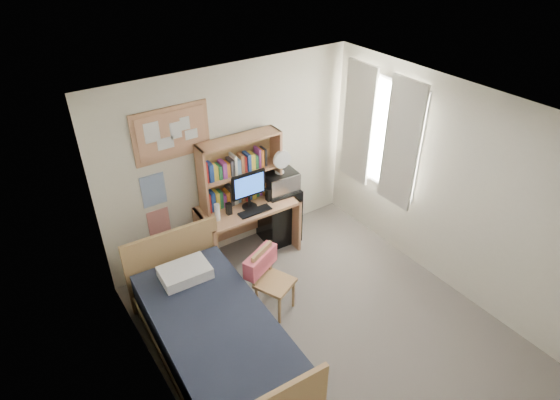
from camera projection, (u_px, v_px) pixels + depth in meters
floor at (328, 334)px, 5.38m from camera, size 3.60×4.20×0.02m
ceiling at (345, 123)px, 3.97m from camera, size 3.60×4.20×0.02m
wall_back at (232, 162)px, 6.14m from camera, size 3.60×0.04×2.60m
wall_front at (532, 400)px, 3.21m from camera, size 3.60×0.04×2.60m
wall_left at (166, 320)px, 3.82m from camera, size 0.04×4.20×2.60m
wall_right at (453, 191)px, 5.53m from camera, size 0.04×4.20×2.60m
window_unit at (380, 133)px, 6.18m from camera, size 0.10×1.40×1.70m
curtain_left at (401, 145)px, 5.89m from camera, size 0.04×0.55×1.70m
curtain_right at (358, 124)px, 6.44m from camera, size 0.04×0.55×1.70m
bulletin_board at (171, 133)px, 5.42m from camera, size 0.94×0.03×0.64m
poster_wave at (153, 190)px, 5.64m from camera, size 0.30×0.01×0.42m
poster_japan at (159, 222)px, 5.89m from camera, size 0.28×0.01×0.36m
desk at (249, 230)px, 6.38m from camera, size 1.32×0.69×0.82m
desk_chair at (275, 283)px, 5.46m from camera, size 0.57×0.57×0.86m
mini_fridge at (279, 213)px, 6.69m from camera, size 0.52×0.52×0.84m
bed at (216, 340)px, 4.90m from camera, size 1.22×2.28×0.61m
hutch at (240, 170)px, 6.02m from camera, size 1.12×0.31×0.91m
monitor at (249, 191)px, 5.98m from camera, size 0.47×0.05×0.50m
keyboard at (255, 211)px, 6.01m from camera, size 0.44×0.15×0.02m
speaker_left at (229, 209)px, 5.94m from camera, size 0.07×0.07×0.16m
speaker_right at (269, 194)px, 6.20m from camera, size 0.08×0.08×0.19m
water_bottle at (217, 212)px, 5.81m from camera, size 0.07×0.07×0.23m
hoodie at (260, 261)px, 5.42m from camera, size 0.52×0.35×0.24m
microwave at (280, 181)px, 6.38m from camera, size 0.47×0.37×0.26m
desk_fan at (280, 162)px, 6.22m from camera, size 0.26×0.26×0.31m
pillow at (185, 272)px, 5.24m from camera, size 0.56×0.41×0.13m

